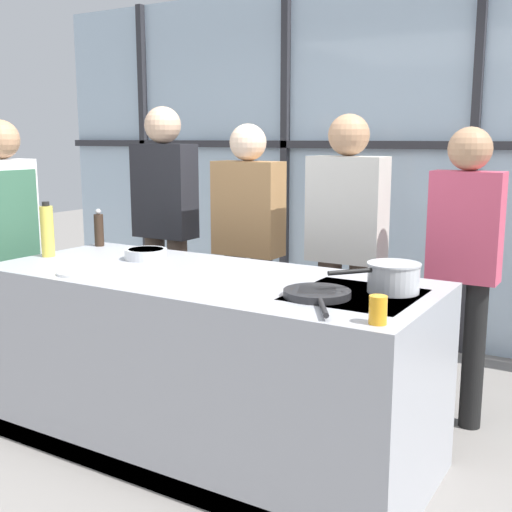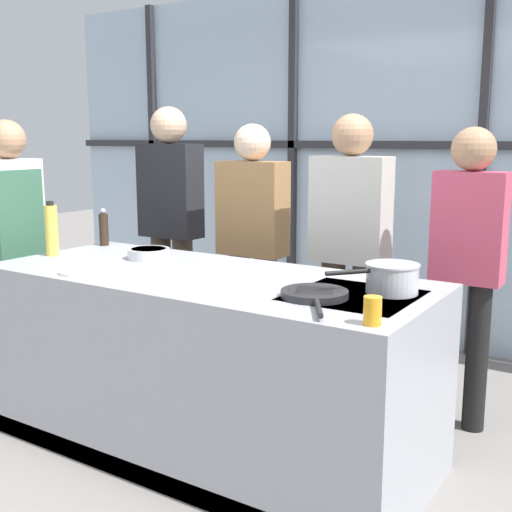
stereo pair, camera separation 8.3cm
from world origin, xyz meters
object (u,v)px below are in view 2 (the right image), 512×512
object	(u,v)px
white_plate	(81,271)
oil_bottle	(52,230)
frying_pan	(315,294)
mixing_bowl	(149,253)
saucepan	(392,278)
juice_glass_near	(372,311)
chef	(13,236)
spectator_center_right	(350,242)
spectator_center_left	(252,238)
spectator_far_left	(171,218)
spectator_far_right	(467,257)
pepper_grinder	(104,229)

from	to	relation	value
white_plate	oil_bottle	bearing A→B (deg)	153.94
frying_pan	mixing_bowl	bearing A→B (deg)	166.09
saucepan	juice_glass_near	bearing A→B (deg)	-76.76
chef	spectator_center_right	size ratio (longest dim) A/B	0.98
spectator_center_left	spectator_center_right	distance (m)	0.69
white_plate	mixing_bowl	distance (m)	0.48
spectator_far_left	spectator_far_right	distance (m)	2.06
frying_pan	spectator_far_right	bearing A→B (deg)	72.62
spectator_far_left	oil_bottle	bearing A→B (deg)	89.19
frying_pan	pepper_grinder	distance (m)	1.81
chef	juice_glass_near	distance (m)	2.58
spectator_far_right	saucepan	xyz separation A→B (m)	(-0.10, -0.85, 0.03)
saucepan	mixing_bowl	size ratio (longest dim) A/B	1.56
saucepan	juice_glass_near	world-z (taller)	saucepan
spectator_center_left	pepper_grinder	bearing A→B (deg)	41.01
spectator_far_right	saucepan	distance (m)	0.85
chef	spectator_center_left	distance (m)	1.50
white_plate	oil_bottle	size ratio (longest dim) A/B	0.71
spectator_center_right	pepper_grinder	distance (m)	1.53
pepper_grinder	chef	bearing A→B (deg)	-143.35
frying_pan	spectator_center_right	bearing A→B (deg)	107.24
spectator_center_left	spectator_far_right	xyz separation A→B (m)	(1.38, -0.00, 0.01)
chef	spectator_far_right	size ratio (longest dim) A/B	1.03
white_plate	pepper_grinder	distance (m)	0.85
frying_pan	mixing_bowl	distance (m)	1.24
white_plate	mixing_bowl	bearing A→B (deg)	87.25
spectator_far_left	saucepan	bearing A→B (deg)	156.62
chef	oil_bottle	size ratio (longest dim) A/B	5.42
spectator_center_right	frying_pan	world-z (taller)	spectator_center_right
pepper_grinder	frying_pan	bearing A→B (deg)	-15.52
spectator_far_right	juice_glass_near	distance (m)	1.34
spectator_center_right	frying_pan	size ratio (longest dim) A/B	3.66
chef	mixing_bowl	size ratio (longest dim) A/B	7.17
oil_bottle	spectator_far_left	bearing A→B (deg)	89.19
oil_bottle	saucepan	bearing A→B (deg)	5.35
chef	mixing_bowl	xyz separation A→B (m)	(0.99, 0.15, -0.03)
spectator_far_right	pepper_grinder	xyz separation A→B (m)	(-2.09, -0.62, 0.07)
chef	frying_pan	bearing A→B (deg)	86.05
spectator_center_right	oil_bottle	distance (m)	1.73
spectator_far_left	mixing_bowl	xyz separation A→B (m)	(0.52, -0.81, -0.08)
spectator_far_left	juice_glass_near	world-z (taller)	spectator_far_left
spectator_center_right	pepper_grinder	size ratio (longest dim) A/B	7.40
juice_glass_near	saucepan	bearing A→B (deg)	103.24
frying_pan	juice_glass_near	world-z (taller)	juice_glass_near
oil_bottle	juice_glass_near	xyz separation A→B (m)	(2.09, -0.31, -0.10)
saucepan	spectator_center_right	bearing A→B (deg)	124.64
spectator_far_right	mixing_bowl	world-z (taller)	spectator_far_right
saucepan	mixing_bowl	world-z (taller)	saucepan
mixing_bowl	pepper_grinder	bearing A→B (deg)	161.00
mixing_bowl	oil_bottle	bearing A→B (deg)	-156.79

